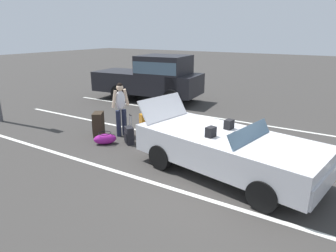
{
  "coord_description": "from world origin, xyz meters",
  "views": [
    {
      "loc": [
        2.09,
        -5.92,
        3.1
      ],
      "look_at": [
        -1.76,
        0.36,
        0.75
      ],
      "focal_mm": 31.72,
      "sensor_mm": 36.0,
      "label": 1
    }
  ],
  "objects_px": {
    "suitcase_small_carryon": "(129,135)",
    "traveler_person": "(121,106)",
    "convertible_car": "(235,152)",
    "suitcase_large_black": "(98,124)",
    "suitcase_medium_bright": "(146,123)",
    "parked_pickup_truck_far": "(155,77)",
    "duffel_bag": "(105,139)"
  },
  "relations": [
    {
      "from": "suitcase_medium_bright",
      "to": "convertible_car",
      "type": "bearing_deg",
      "value": -172.64
    },
    {
      "from": "suitcase_medium_bright",
      "to": "duffel_bag",
      "type": "relative_size",
      "value": 0.93
    },
    {
      "from": "traveler_person",
      "to": "duffel_bag",
      "type": "bearing_deg",
      "value": -64.93
    },
    {
      "from": "convertible_car",
      "to": "suitcase_small_carryon",
      "type": "bearing_deg",
      "value": -175.82
    },
    {
      "from": "convertible_car",
      "to": "duffel_bag",
      "type": "bearing_deg",
      "value": -169.04
    },
    {
      "from": "suitcase_large_black",
      "to": "suitcase_small_carryon",
      "type": "xyz_separation_m",
      "value": [
        1.24,
        -0.05,
        -0.11
      ]
    },
    {
      "from": "convertible_car",
      "to": "suitcase_large_black",
      "type": "bearing_deg",
      "value": -174.66
    },
    {
      "from": "suitcase_small_carryon",
      "to": "traveler_person",
      "type": "xyz_separation_m",
      "value": [
        -0.65,
        0.44,
        0.68
      ]
    },
    {
      "from": "suitcase_medium_bright",
      "to": "parked_pickup_truck_far",
      "type": "xyz_separation_m",
      "value": [
        -2.3,
        3.91,
        0.8
      ]
    },
    {
      "from": "convertible_car",
      "to": "traveler_person",
      "type": "xyz_separation_m",
      "value": [
        -3.92,
        0.83,
        0.34
      ]
    },
    {
      "from": "suitcase_medium_bright",
      "to": "traveler_person",
      "type": "bearing_deg",
      "value": 83.91
    },
    {
      "from": "convertible_car",
      "to": "suitcase_small_carryon",
      "type": "height_order",
      "value": "convertible_car"
    },
    {
      "from": "suitcase_large_black",
      "to": "duffel_bag",
      "type": "distance_m",
      "value": 0.83
    },
    {
      "from": "suitcase_large_black",
      "to": "parked_pickup_truck_far",
      "type": "relative_size",
      "value": 0.14
    },
    {
      "from": "suitcase_large_black",
      "to": "suitcase_small_carryon",
      "type": "height_order",
      "value": "suitcase_small_carryon"
    },
    {
      "from": "parked_pickup_truck_far",
      "to": "suitcase_small_carryon",
      "type": "bearing_deg",
      "value": -69.21
    },
    {
      "from": "traveler_person",
      "to": "convertible_car",
      "type": "bearing_deg",
      "value": 8.09
    },
    {
      "from": "duffel_bag",
      "to": "traveler_person",
      "type": "relative_size",
      "value": 0.4
    },
    {
      "from": "traveler_person",
      "to": "parked_pickup_truck_far",
      "type": "height_order",
      "value": "parked_pickup_truck_far"
    },
    {
      "from": "suitcase_small_carryon",
      "to": "convertible_car",
      "type": "bearing_deg",
      "value": 118.68
    },
    {
      "from": "suitcase_small_carryon",
      "to": "duffel_bag",
      "type": "bearing_deg",
      "value": -20.4
    },
    {
      "from": "suitcase_medium_bright",
      "to": "parked_pickup_truck_far",
      "type": "height_order",
      "value": "parked_pickup_truck_far"
    },
    {
      "from": "suitcase_medium_bright",
      "to": "duffel_bag",
      "type": "height_order",
      "value": "suitcase_medium_bright"
    },
    {
      "from": "suitcase_medium_bright",
      "to": "suitcase_small_carryon",
      "type": "distance_m",
      "value": 1.1
    },
    {
      "from": "convertible_car",
      "to": "suitcase_medium_bright",
      "type": "xyz_separation_m",
      "value": [
        -3.44,
        1.47,
        -0.28
      ]
    },
    {
      "from": "traveler_person",
      "to": "suitcase_medium_bright",
      "type": "bearing_deg",
      "value": 73.37
    },
    {
      "from": "suitcase_medium_bright",
      "to": "traveler_person",
      "type": "relative_size",
      "value": 0.38
    },
    {
      "from": "suitcase_small_carryon",
      "to": "duffel_bag",
      "type": "height_order",
      "value": "suitcase_small_carryon"
    },
    {
      "from": "suitcase_small_carryon",
      "to": "parked_pickup_truck_far",
      "type": "distance_m",
      "value": 5.64
    },
    {
      "from": "duffel_bag",
      "to": "parked_pickup_truck_far",
      "type": "relative_size",
      "value": 0.13
    },
    {
      "from": "suitcase_medium_bright",
      "to": "duffel_bag",
      "type": "xyz_separation_m",
      "value": [
        -0.41,
        -1.48,
        -0.15
      ]
    },
    {
      "from": "traveler_person",
      "to": "suitcase_large_black",
      "type": "bearing_deg",
      "value": -126.62
    }
  ]
}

